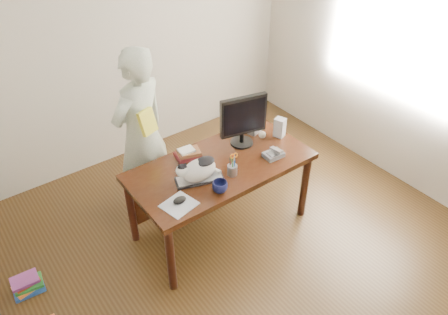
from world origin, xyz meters
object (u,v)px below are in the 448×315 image
at_px(pen_cup, 232,169).
at_px(mouse, 180,200).
at_px(person, 141,134).
at_px(keyboard, 200,179).
at_px(monitor, 243,118).
at_px(book_pile_b, 27,284).
at_px(phone, 274,154).
at_px(coffee_mug, 220,187).
at_px(book_stack, 188,153).
at_px(desk, 215,173).
at_px(baseball, 262,135).
at_px(speaker, 280,127).
at_px(cat, 198,169).
at_px(calculator, 250,127).

distance_m(pen_cup, mouse, 0.54).
bearing_deg(person, pen_cup, 94.38).
distance_m(keyboard, monitor, 0.69).
xyz_separation_m(keyboard, book_pile_b, (-1.45, 0.42, -0.69)).
relative_size(keyboard, phone, 2.39).
bearing_deg(coffee_mug, book_stack, 84.69).
bearing_deg(monitor, mouse, -146.26).
xyz_separation_m(keyboard, monitor, (0.61, 0.20, 0.27)).
distance_m(desk, book_pile_b, 1.82).
xyz_separation_m(keyboard, phone, (0.71, -0.12, 0.01)).
height_order(phone, baseball, phone).
distance_m(monitor, book_pile_b, 2.28).
xyz_separation_m(coffee_mug, speaker, (0.92, 0.31, 0.04)).
height_order(cat, pen_cup, cat).
bearing_deg(person, coffee_mug, 80.83).
xyz_separation_m(baseball, person, (-0.94, 0.62, 0.05)).
distance_m(book_stack, calculator, 0.72).
bearing_deg(baseball, person, 146.62).
height_order(desk, cat, cat).
bearing_deg(coffee_mug, keyboard, 103.31).
height_order(pen_cup, mouse, pen_cup).
bearing_deg(calculator, book_pile_b, 160.91).
relative_size(desk, baseball, 23.62).
distance_m(speaker, baseball, 0.18).
height_order(cat, book_pile_b, cat).
bearing_deg(pen_cup, book_stack, 110.18).
xyz_separation_m(keyboard, calculator, (0.82, 0.35, 0.02)).
relative_size(monitor, speaker, 2.62).
bearing_deg(mouse, phone, -11.37).
xyz_separation_m(keyboard, mouse, (-0.28, -0.14, 0.01)).
distance_m(desk, person, 0.78).
xyz_separation_m(pen_cup, person, (-0.38, 0.89, 0.03)).
height_order(desk, keyboard, keyboard).
relative_size(cat, coffee_mug, 3.10).
distance_m(speaker, book_pile_b, 2.57).
relative_size(desk, coffee_mug, 12.86).
xyz_separation_m(pen_cup, speaker, (0.71, 0.20, 0.03)).
height_order(cat, phone, cat).
xyz_separation_m(keyboard, coffee_mug, (0.05, -0.21, 0.04)).
bearing_deg(keyboard, book_stack, 93.00).
bearing_deg(coffee_mug, speaker, 18.74).
bearing_deg(keyboard, mouse, -133.89).
relative_size(coffee_mug, person, 0.07).
height_order(mouse, coffee_mug, coffee_mug).
bearing_deg(speaker, calculator, 101.35).
height_order(keyboard, baseball, baseball).
height_order(monitor, mouse, monitor).
relative_size(monitor, phone, 2.77).
relative_size(monitor, person, 0.29).
bearing_deg(keyboard, calculator, 42.84).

